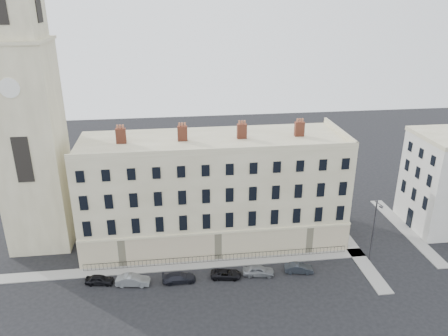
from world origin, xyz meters
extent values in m
plane|color=black|center=(0.00, 0.00, 0.00)|extent=(160.00, 160.00, 0.00)
cube|color=#B7AD88|center=(-6.00, 12.00, 7.50)|extent=(36.00, 12.00, 15.00)
cube|color=#C6BB94|center=(-6.00, 5.92, 2.00)|extent=(36.10, 0.18, 4.00)
cube|color=#C6BB94|center=(12.08, 12.00, 2.00)|extent=(0.18, 12.10, 4.00)
cube|color=#B7AD88|center=(-6.00, 6.15, 15.40)|extent=(36.00, 0.35, 0.80)
cube|color=#B7AD88|center=(11.85, 12.00, 15.40)|extent=(0.35, 12.00, 0.80)
cube|color=brown|center=(-18.00, 12.00, 16.00)|extent=(1.30, 0.70, 2.00)
cube|color=brown|center=(-10.00, 12.00, 16.00)|extent=(1.30, 0.70, 2.00)
cube|color=brown|center=(-2.00, 12.00, 16.00)|extent=(1.30, 0.70, 2.00)
cube|color=brown|center=(6.00, 12.00, 16.00)|extent=(1.30, 0.70, 2.00)
cube|color=#B7AD88|center=(-30.00, 14.00, 14.00)|extent=(8.00, 8.00, 28.00)
cylinder|color=white|center=(-30.00, 9.94, 23.00)|extent=(2.40, 0.14, 2.40)
cube|color=beige|center=(29.00, 11.00, 7.00)|extent=(10.00, 10.00, 14.00)
cube|color=gray|center=(-10.00, 5.00, 0.06)|extent=(48.00, 2.00, 0.12)
cube|color=gray|center=(13.00, 8.00, 0.06)|extent=(2.00, 24.00, 0.12)
cube|color=gray|center=(23.00, 10.00, 0.06)|extent=(2.00, 20.00, 0.12)
cube|color=black|center=(-6.00, 5.40, 1.02)|extent=(35.00, 0.04, 0.04)
cube|color=black|center=(-6.00, 5.40, 0.12)|extent=(35.00, 0.04, 0.04)
imported|color=black|center=(-21.09, 2.58, 0.59)|extent=(3.61, 1.88, 1.17)
imported|color=slate|center=(-17.00, 1.82, 0.67)|extent=(4.24, 1.92, 1.35)
imported|color=black|center=(-11.37, 1.73, 0.60)|extent=(4.17, 1.79, 1.20)
imported|color=black|center=(-5.50, 1.83, 0.53)|extent=(4.04, 2.29, 1.06)
imported|color=slate|center=(-1.35, 1.80, 0.68)|extent=(4.19, 2.18, 1.36)
imported|color=#21252C|center=(3.90, 1.73, 0.60)|extent=(3.82, 1.88, 1.21)
cylinder|color=#35343A|center=(14.08, 3.26, 4.44)|extent=(0.18, 0.18, 8.88)
cylinder|color=#35343A|center=(13.96, 2.50, 8.77)|extent=(0.37, 1.66, 0.11)
cube|color=#35343A|center=(13.84, 1.73, 8.71)|extent=(0.29, 0.58, 0.13)
camera|label=1|loc=(-11.63, -43.63, 33.29)|focal=35.00mm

